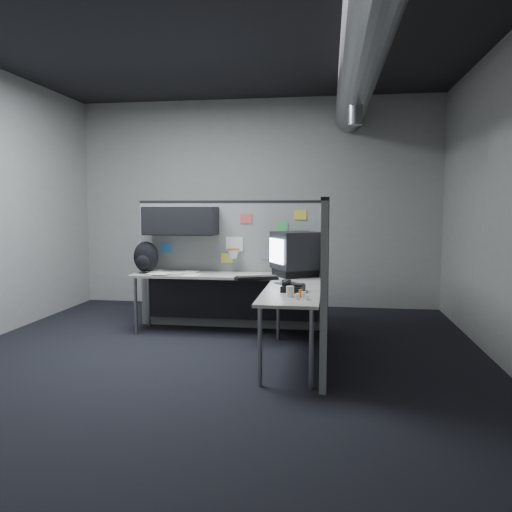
% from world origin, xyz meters
% --- Properties ---
extents(room, '(5.62, 5.62, 3.22)m').
position_xyz_m(room, '(0.56, 0.00, 2.10)').
color(room, black).
rests_on(room, ground).
extents(partition_back, '(2.44, 0.42, 1.63)m').
position_xyz_m(partition_back, '(-0.25, 1.23, 1.00)').
color(partition_back, slate).
rests_on(partition_back, ground).
extents(partition_right, '(0.07, 2.23, 1.63)m').
position_xyz_m(partition_right, '(1.10, 0.22, 0.82)').
color(partition_right, slate).
rests_on(partition_right, ground).
extents(desk, '(2.31, 2.11, 0.73)m').
position_xyz_m(desk, '(0.15, 0.70, 0.61)').
color(desk, '#A8A497').
rests_on(desk, ground).
extents(monitor, '(0.63, 0.63, 0.53)m').
position_xyz_m(monitor, '(0.74, 0.94, 1.00)').
color(monitor, black).
rests_on(monitor, desk).
extents(keyboard, '(0.51, 0.35, 0.04)m').
position_xyz_m(keyboard, '(0.33, 0.58, 0.75)').
color(keyboard, black).
rests_on(keyboard, desk).
extents(mouse, '(0.28, 0.28, 0.05)m').
position_xyz_m(mouse, '(0.69, 0.36, 0.75)').
color(mouse, black).
rests_on(mouse, desk).
extents(phone, '(0.23, 0.25, 0.10)m').
position_xyz_m(phone, '(0.79, -0.15, 0.77)').
color(phone, black).
rests_on(phone, desk).
extents(bottles, '(0.12, 0.14, 0.07)m').
position_xyz_m(bottles, '(0.90, -0.52, 0.76)').
color(bottles, silver).
rests_on(bottles, desk).
extents(cup, '(0.08, 0.08, 0.10)m').
position_xyz_m(cup, '(0.79, -0.43, 0.78)').
color(cup, beige).
rests_on(cup, desk).
extents(papers, '(0.75, 0.48, 0.02)m').
position_xyz_m(papers, '(-0.78, 0.96, 0.74)').
color(papers, white).
rests_on(papers, desk).
extents(backpack, '(0.37, 0.36, 0.39)m').
position_xyz_m(backpack, '(-1.13, 0.99, 0.92)').
color(backpack, black).
rests_on(backpack, desk).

